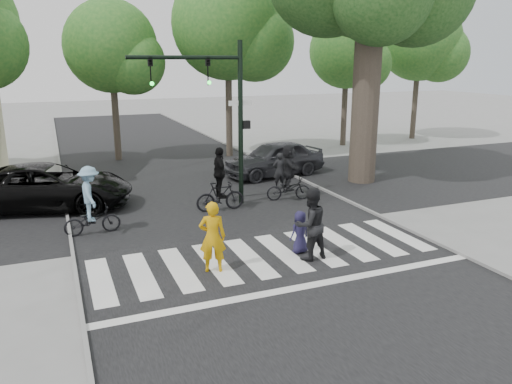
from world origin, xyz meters
TOP-DOWN VIEW (x-y plane):
  - ground at (0.00, 0.00)m, footprint 120.00×120.00m
  - road_stem at (0.00, 5.00)m, footprint 10.00×70.00m
  - road_cross at (0.00, 8.00)m, footprint 70.00×10.00m
  - curb_left at (-5.05, 5.00)m, footprint 0.10×70.00m
  - curb_right at (5.05, 5.00)m, footprint 0.10×70.00m
  - crosswalk at (0.00, 0.66)m, footprint 10.00×3.85m
  - traffic_signal at (0.35, 6.20)m, footprint 4.45×0.29m
  - bg_tree_2 at (-1.76, 16.62)m, footprint 5.04×4.80m
  - bg_tree_3 at (4.31, 15.27)m, footprint 6.30×6.00m
  - bg_tree_4 at (12.23, 16.12)m, footprint 4.83×4.60m
  - bg_tree_5 at (18.27, 16.69)m, footprint 5.67×5.40m
  - pedestrian_woman at (-1.72, 0.53)m, footprint 0.79×0.64m
  - pedestrian_child at (0.96, 0.84)m, footprint 0.66×0.49m
  - pedestrian_adult at (1.00, 0.32)m, footprint 1.06×0.87m
  - cyclist_left at (-4.36, 4.71)m, footprint 1.75×1.15m
  - cyclist_mid at (0.16, 5.59)m, footprint 1.79×1.09m
  - cyclist_right at (3.07, 5.92)m, footprint 1.82×1.69m
  - car_suv at (-5.61, 8.21)m, footprint 6.53×4.27m
  - car_grey at (4.30, 9.99)m, footprint 5.10×2.71m
  - bystander_dark at (3.50, 7.71)m, footprint 0.59×0.42m

SIDE VIEW (x-z plane):
  - ground at x=0.00m, z-range 0.00..0.00m
  - road_stem at x=0.00m, z-range 0.00..0.01m
  - road_cross at x=0.00m, z-range 0.00..0.01m
  - crosswalk at x=0.00m, z-range 0.00..0.01m
  - curb_left at x=-5.05m, z-range 0.00..0.10m
  - curb_right at x=5.05m, z-range 0.00..0.10m
  - pedestrian_child at x=0.96m, z-range 0.00..1.23m
  - bystander_dark at x=3.50m, z-range 0.00..1.55m
  - car_grey at x=4.30m, z-range 0.00..1.65m
  - car_suv at x=-5.61m, z-range 0.00..1.67m
  - pedestrian_woman at x=-1.72m, z-range 0.00..1.88m
  - cyclist_left at x=-4.36m, z-range -0.14..2.03m
  - cyclist_mid at x=0.16m, z-range -0.21..2.12m
  - cyclist_right at x=3.07m, z-range -0.12..2.08m
  - pedestrian_adult at x=1.00m, z-range 0.00..2.00m
  - traffic_signal at x=0.35m, z-range 0.90..6.90m
  - bg_tree_4 at x=12.23m, z-range 1.56..9.71m
  - bg_tree_2 at x=-1.76m, z-range 1.58..9.98m
  - bg_tree_5 at x=18.27m, z-range 1.71..11.01m
  - bg_tree_3 at x=4.31m, z-range 1.84..12.04m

